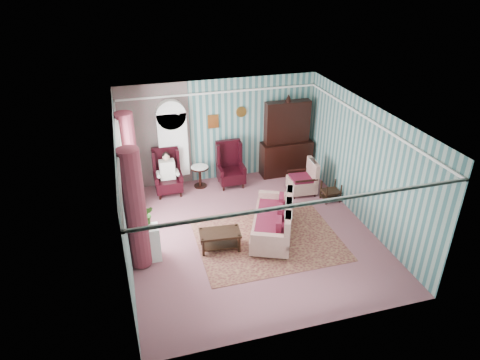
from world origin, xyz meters
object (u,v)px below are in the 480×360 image
object	(u,v)px
seated_woman	(168,174)
plant_stand	(147,244)
dresser_hutch	(287,136)
floral_armchair	(302,176)
coffee_table	(220,240)
bookcase	(173,149)
wingback_right	(231,165)
nest_table	(331,191)
wingback_left	(168,173)
sofa	(272,217)
round_side_table	(200,177)

from	to	relation	value
seated_woman	plant_stand	distance (m)	2.87
dresser_hutch	floral_armchair	size ratio (longest dim) A/B	2.37
plant_stand	coffee_table	world-z (taller)	plant_stand
bookcase	floral_armchair	size ratio (longest dim) A/B	2.25
wingback_right	nest_table	bearing A→B (deg)	-33.75
bookcase	dresser_hutch	size ratio (longest dim) A/B	0.95
coffee_table	dresser_hutch	bearing A→B (deg)	48.48
bookcase	wingback_left	world-z (taller)	bookcase
seated_woman	sofa	xyz separation A→B (m)	(2.04, -2.65, -0.08)
seated_woman	round_side_table	size ratio (longest dim) A/B	1.97
bookcase	plant_stand	bearing A→B (deg)	-108.49
seated_woman	floral_armchair	xyz separation A→B (m)	(3.50, -0.95, -0.09)
wingback_right	seated_woman	bearing A→B (deg)	180.00
coffee_table	seated_woman	bearing A→B (deg)	105.24
floral_armchair	coffee_table	bearing A→B (deg)	128.04
nest_table	sofa	world-z (taller)	sofa
seated_woman	nest_table	world-z (taller)	seated_woman
nest_table	floral_armchair	bearing A→B (deg)	133.53
wingback_left	plant_stand	xyz separation A→B (m)	(-0.80, -2.75, -0.22)
round_side_table	nest_table	size ratio (longest dim) A/B	1.11
dresser_hutch	coffee_table	world-z (taller)	dresser_hutch
bookcase	wingback_left	distance (m)	0.68
wingback_right	sofa	world-z (taller)	wingback_right
nest_table	coffee_table	size ratio (longest dim) A/B	0.60
wingback_right	floral_armchair	xyz separation A→B (m)	(1.75, -0.95, -0.13)
coffee_table	nest_table	bearing A→B (deg)	20.98
wingback_left	seated_woman	size ratio (longest dim) A/B	1.06
sofa	coffee_table	size ratio (longest dim) A/B	2.16
wingback_right	sofa	size ratio (longest dim) A/B	0.65
bookcase	dresser_hutch	world-z (taller)	dresser_hutch
seated_woman	nest_table	xyz separation A→B (m)	(4.07, -1.55, -0.32)
bookcase	floral_armchair	xyz separation A→B (m)	(3.25, -1.34, -0.62)
wingback_right	coffee_table	size ratio (longest dim) A/B	1.40
wingback_left	seated_woman	world-z (taller)	wingback_left
seated_woman	coffee_table	xyz separation A→B (m)	(0.77, -2.82, -0.37)
wingback_left	plant_stand	bearing A→B (deg)	-106.22
round_side_table	sofa	xyz separation A→B (m)	(1.14, -2.80, 0.21)
nest_table	coffee_table	xyz separation A→B (m)	(-3.30, -1.27, -0.05)
bookcase	wingback_left	size ratio (longest dim) A/B	1.79
dresser_hutch	seated_woman	world-z (taller)	dresser_hutch
nest_table	wingback_right	bearing A→B (deg)	146.25
nest_table	coffee_table	distance (m)	3.54
dresser_hutch	plant_stand	bearing A→B (deg)	-144.92
dresser_hutch	wingback_right	distance (m)	1.86
wingback_left	round_side_table	xyz separation A→B (m)	(0.90, 0.15, -0.33)
round_side_table	sofa	bearing A→B (deg)	-67.90
dresser_hutch	plant_stand	distance (m)	5.31
wingback_left	floral_armchair	xyz separation A→B (m)	(3.50, -0.95, -0.13)
sofa	floral_armchair	world-z (taller)	sofa
wingback_right	dresser_hutch	bearing A→B (deg)	8.77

